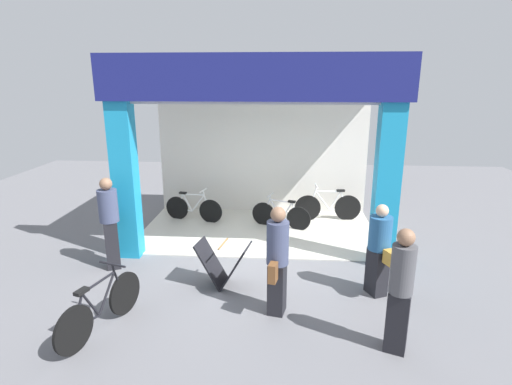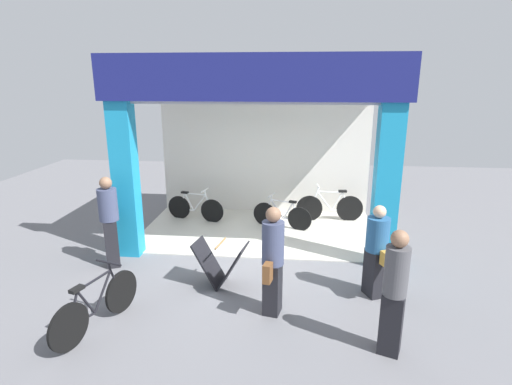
# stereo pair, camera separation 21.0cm
# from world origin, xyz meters

# --- Properties ---
(ground_plane) EXTENTS (18.79, 18.79, 0.00)m
(ground_plane) POSITION_xyz_m (0.00, 0.00, 0.00)
(ground_plane) COLOR slate
(ground_plane) RESTS_ON ground
(shop_facade) EXTENTS (5.59, 3.39, 3.88)m
(shop_facade) POSITION_xyz_m (0.00, 1.55, 2.07)
(shop_facade) COLOR beige
(shop_facade) RESTS_ON ground
(bicycle_inside_0) EXTENTS (1.48, 0.46, 0.83)m
(bicycle_inside_0) POSITION_xyz_m (-1.66, 2.10, 0.33)
(bicycle_inside_0) COLOR black
(bicycle_inside_0) RESTS_ON ground
(bicycle_inside_1) EXTENTS (1.66, 0.46, 0.91)m
(bicycle_inside_1) POSITION_xyz_m (1.69, 2.39, 0.36)
(bicycle_inside_1) COLOR black
(bicycle_inside_1) RESTS_ON ground
(bicycle_inside_2) EXTENTS (1.40, 0.53, 0.80)m
(bicycle_inside_2) POSITION_xyz_m (0.52, 1.78, 0.32)
(bicycle_inside_2) COLOR black
(bicycle_inside_2) RESTS_ON ground
(bicycle_parked_0) EXTENTS (0.58, 1.59, 0.91)m
(bicycle_parked_0) POSITION_xyz_m (-1.94, -2.56, 0.36)
(bicycle_parked_0) COLOR black
(bicycle_parked_0) RESTS_ON ground
(sandwich_board_sign) EXTENTS (0.98, 0.64, 0.80)m
(sandwich_board_sign) POSITION_xyz_m (-0.42, -1.12, 0.39)
(sandwich_board_sign) COLOR black
(sandwich_board_sign) RESTS_ON ground
(pedestrian_0) EXTENTS (0.49, 0.69, 1.55)m
(pedestrian_0) POSITION_xyz_m (2.15, -1.22, 0.80)
(pedestrian_0) COLOR black
(pedestrian_0) RESTS_ON ground
(pedestrian_1) EXTENTS (0.39, 0.57, 1.69)m
(pedestrian_1) POSITION_xyz_m (0.51, -1.90, 0.87)
(pedestrian_1) COLOR black
(pedestrian_1) RESTS_ON ground
(pedestrian_2) EXTENTS (0.47, 0.58, 1.74)m
(pedestrian_2) POSITION_xyz_m (-2.62, -0.55, 0.91)
(pedestrian_2) COLOR black
(pedestrian_2) RESTS_ON ground
(pedestrian_3) EXTENTS (0.39, 0.39, 1.70)m
(pedestrian_3) POSITION_xyz_m (2.08, -2.68, 0.87)
(pedestrian_3) COLOR black
(pedestrian_3) RESTS_ON ground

